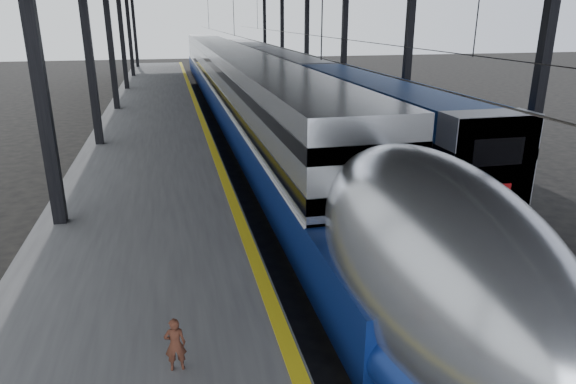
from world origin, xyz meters
name	(u,v)px	position (x,y,z in m)	size (l,w,h in m)	color
ground	(295,320)	(0.00, 0.00, 0.00)	(160.00, 160.00, 0.00)	black
platform	(153,130)	(-3.50, 20.00, 0.50)	(6.00, 80.00, 1.00)	#4C4C4F
yellow_strip	(202,119)	(-0.70, 20.00, 1.00)	(0.30, 80.00, 0.01)	yellow
rails	(289,131)	(4.50, 20.00, 0.08)	(6.52, 80.00, 0.16)	slate
tgv_train	(235,87)	(2.00, 25.29, 2.13)	(3.17, 65.20, 4.55)	#B2B4B9
second_train	(290,79)	(7.00, 30.39, 1.98)	(2.84, 56.05, 3.91)	navy
child	(175,344)	(-2.67, -2.48, 1.49)	(0.36, 0.24, 0.98)	#4F271A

